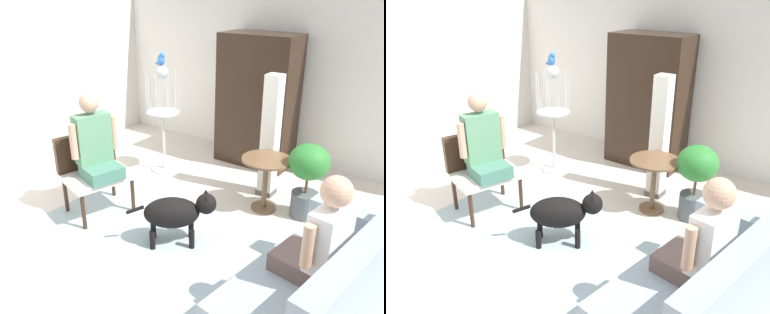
{
  "view_description": "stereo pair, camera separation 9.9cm",
  "coord_description": "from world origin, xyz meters",
  "views": [
    {
      "loc": [
        2.07,
        -2.39,
        2.39
      ],
      "look_at": [
        0.13,
        0.31,
        0.97
      ],
      "focal_mm": 37.39,
      "sensor_mm": 36.0,
      "label": 1
    },
    {
      "loc": [
        2.15,
        -2.33,
        2.39
      ],
      "look_at": [
        0.13,
        0.31,
        0.97
      ],
      "focal_mm": 37.39,
      "sensor_mm": 36.0,
      "label": 2
    }
  ],
  "objects": [
    {
      "name": "ground_plane",
      "position": [
        0.0,
        0.0,
        0.0
      ],
      "size": [
        7.12,
        7.12,
        0.0
      ],
      "primitive_type": "plane",
      "color": "beige"
    },
    {
      "name": "back_wall",
      "position": [
        0.0,
        2.98,
        1.29
      ],
      "size": [
        6.53,
        0.12,
        2.58
      ],
      "primitive_type": "cube",
      "color": "silver",
      "rests_on": "ground"
    },
    {
      "name": "area_rug",
      "position": [
        -0.05,
        0.07,
        0.0
      ],
      "size": [
        3.05,
        1.92,
        0.01
      ],
      "primitive_type": "cube",
      "color": "#9EB2B7",
      "rests_on": "ground"
    },
    {
      "name": "couch",
      "position": [
        1.49,
        0.06,
        0.32
      ],
      "size": [
        1.06,
        1.73,
        0.9
      ],
      "color": "#8EA0AD",
      "rests_on": "ground"
    },
    {
      "name": "armchair",
      "position": [
        -1.23,
        0.28,
        0.54
      ],
      "size": [
        0.74,
        0.83,
        0.89
      ],
      "color": "#382316",
      "rests_on": "ground"
    },
    {
      "name": "person_on_couch",
      "position": [
        1.44,
        0.04,
        0.77
      ],
      "size": [
        0.5,
        0.53,
        0.83
      ],
      "color": "brown"
    },
    {
      "name": "person_on_armchair",
      "position": [
        -1.1,
        0.24,
        0.85
      ],
      "size": [
        0.52,
        0.53,
        0.91
      ],
      "color": "#437763"
    },
    {
      "name": "round_end_table",
      "position": [
        0.38,
        1.39,
        0.45
      ],
      "size": [
        0.56,
        0.56,
        0.63
      ],
      "color": "brown",
      "rests_on": "ground"
    },
    {
      "name": "dog",
      "position": [
        -0.03,
        0.27,
        0.36
      ],
      "size": [
        0.73,
        0.6,
        0.58
      ],
      "color": "black",
      "rests_on": "ground"
    },
    {
      "name": "bird_cage_stand",
      "position": [
        -1.25,
        1.56,
        0.81
      ],
      "size": [
        0.44,
        0.44,
        1.46
      ],
      "color": "silver",
      "rests_on": "ground"
    },
    {
      "name": "parrot",
      "position": [
        -1.25,
        1.56,
        1.54
      ],
      "size": [
        0.17,
        0.1,
        0.17
      ],
      "color": "blue",
      "rests_on": "bird_cage_stand"
    },
    {
      "name": "potted_plant",
      "position": [
        0.81,
        1.51,
        0.53
      ],
      "size": [
        0.44,
        0.44,
        0.86
      ],
      "color": "#4C5156",
      "rests_on": "ground"
    },
    {
      "name": "column_lamp",
      "position": [
        0.24,
        1.75,
        0.74
      ],
      "size": [
        0.2,
        0.2,
        1.5
      ],
      "color": "#4C4742",
      "rests_on": "ground"
    },
    {
      "name": "armoire_cabinet",
      "position": [
        -0.37,
        2.57,
        0.92
      ],
      "size": [
        1.05,
        0.56,
        1.83
      ],
      "primitive_type": "cube",
      "color": "black",
      "rests_on": "ground"
    }
  ]
}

